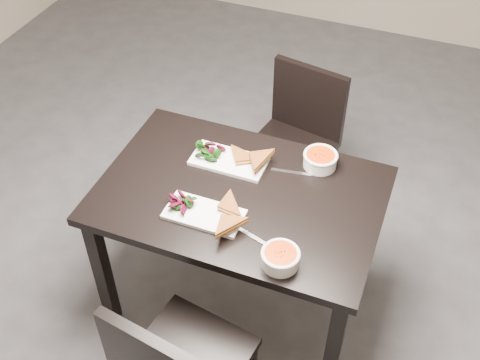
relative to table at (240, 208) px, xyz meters
The scene contains 13 objects.
ground 0.81m from the table, 116.68° to the left, with size 5.00×5.00×0.00m, color #47474C.
table is the anchor object (origin of this frame).
chair_far 0.79m from the table, 87.63° to the left, with size 0.49×0.49×0.85m.
plate_near 0.23m from the table, 115.70° to the right, with size 0.32×0.16×0.02m, color white.
sandwich_near 0.22m from the table, 97.45° to the right, with size 0.16×0.12×0.05m, color #A75D23, non-canonical shape.
salad_near 0.29m from the table, 136.05° to the right, with size 0.10×0.09×0.04m, color black, non-canonical shape.
soup_bowl_near 0.43m from the table, 47.32° to the right, with size 0.15×0.15×0.07m.
cutlery_near 0.28m from the table, 56.89° to the right, with size 0.18×0.02×0.00m, color silver.
plate_far 0.22m from the table, 125.92° to the left, with size 0.33×0.17×0.02m, color white.
sandwich_far 0.21m from the table, 109.01° to the left, with size 0.17×0.13×0.05m, color #A75D23, non-canonical shape.
salad_far 0.30m from the table, 143.66° to the left, with size 0.10×0.09×0.05m, color black, non-canonical shape.
soup_bowl_far 0.41m from the table, 46.57° to the left, with size 0.15×0.15×0.07m.
cutlery_far 0.28m from the table, 49.63° to the left, with size 0.18×0.02×0.00m, color silver.
Camera 1 is at (0.86, -2.09, 2.51)m, focal length 44.24 mm.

